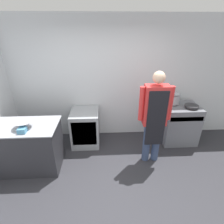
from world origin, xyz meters
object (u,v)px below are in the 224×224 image
at_px(mixing_bowl, 24,124).
at_px(stock_pot, 173,98).
at_px(stove, 179,123).
at_px(plastic_tub, 22,130).
at_px(fridge_unit, 86,127).
at_px(person_cook, 155,115).
at_px(saute_pan, 192,106).

bearing_deg(mixing_bowl, stock_pot, 16.91).
xyz_separation_m(stove, plastic_tub, (-3.04, -0.93, 0.49)).
relative_size(fridge_unit, plastic_tub, 6.37).
bearing_deg(mixing_bowl, person_cook, 2.81).
relative_size(fridge_unit, person_cook, 0.44).
bearing_deg(stove, saute_pan, -36.50).
xyz_separation_m(fridge_unit, mixing_bowl, (-0.94, -0.78, 0.56)).
bearing_deg(stove, stock_pot, 146.13).
height_order(plastic_tub, saute_pan, plastic_tub).
bearing_deg(plastic_tub, mixing_bowl, 101.47).
height_order(stove, stock_pot, stock_pot).
distance_m(person_cook, saute_pan, 1.10).
bearing_deg(plastic_tub, fridge_unit, 46.02).
distance_m(plastic_tub, saute_pan, 3.29).
xyz_separation_m(plastic_tub, stock_pot, (2.87, 1.04, 0.10)).
height_order(mixing_bowl, stock_pot, stock_pot).
height_order(person_cook, plastic_tub, person_cook).
bearing_deg(stock_pot, plastic_tub, -160.06).
bearing_deg(mixing_bowl, stove, 14.02).
relative_size(person_cook, stock_pot, 6.60).
bearing_deg(saute_pan, fridge_unit, 176.86).
bearing_deg(stove, mixing_bowl, -165.98).
bearing_deg(person_cook, saute_pan, 29.67).
relative_size(fridge_unit, saute_pan, 2.71).
height_order(stock_pot, saute_pan, stock_pot).
bearing_deg(plastic_tub, stove, 16.94).
bearing_deg(saute_pan, plastic_tub, -165.71).
distance_m(fridge_unit, mixing_bowl, 1.34).
bearing_deg(person_cook, plastic_tub, -173.12).
bearing_deg(mixing_bowl, saute_pan, 11.47).
xyz_separation_m(stove, fridge_unit, (-2.13, 0.01, -0.05)).
distance_m(stove, plastic_tub, 3.22).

